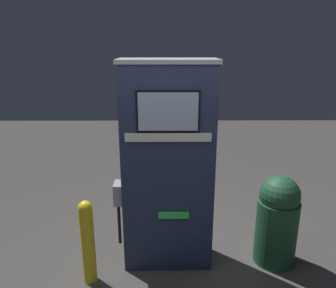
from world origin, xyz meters
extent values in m
plane|color=#423F3D|center=(0.00, 0.00, 0.00)|extent=(14.00, 14.00, 0.00)
cube|color=#232D4C|center=(0.00, 0.21, 0.60)|extent=(0.91, 0.42, 1.19)
cube|color=#232D4C|center=(0.00, 0.21, 1.65)|extent=(0.91, 0.42, 0.92)
cube|color=#99999E|center=(0.00, 0.21, 2.13)|extent=(0.94, 0.45, 0.04)
cube|color=black|center=(0.00, -0.01, 1.70)|extent=(0.57, 0.01, 0.38)
cube|color=#9EB2D1|center=(0.00, -0.01, 1.70)|extent=(0.54, 0.01, 0.35)
cube|color=silver|center=(0.00, -0.01, 1.46)|extent=(0.80, 0.02, 0.08)
cube|color=#33D84C|center=(0.05, -0.01, 0.66)|extent=(0.31, 0.02, 0.07)
cube|color=#99999E|center=(-0.50, 0.12, 0.84)|extent=(0.09, 0.19, 0.22)
cylinder|color=black|center=(-0.50, 0.06, 0.51)|extent=(0.03, 0.03, 0.43)
cylinder|color=yellow|center=(-0.78, -0.14, 0.41)|extent=(0.13, 0.13, 0.81)
sphere|color=yellow|center=(-0.78, -0.14, 0.81)|extent=(0.13, 0.13, 0.13)
cylinder|color=#1E4C2D|center=(1.16, 0.17, 0.36)|extent=(0.44, 0.44, 0.71)
sphere|color=#1E4C2D|center=(1.16, 0.17, 0.78)|extent=(0.42, 0.42, 0.42)
camera|label=1|loc=(-0.02, -2.89, 2.28)|focal=35.00mm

